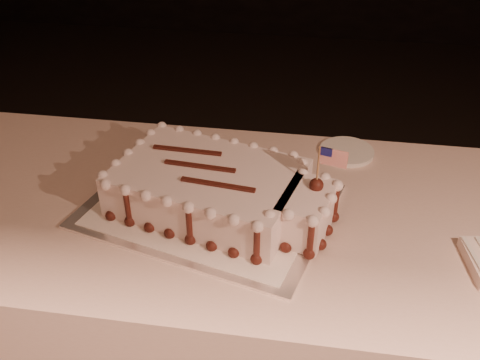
# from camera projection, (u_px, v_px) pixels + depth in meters

# --- Properties ---
(room_shell) EXTENTS (6.10, 8.10, 2.90)m
(room_shell) POSITION_uv_depth(u_px,v_px,m) (193.00, 51.00, 0.50)
(room_shell) COLOR black
(room_shell) RESTS_ON ground
(banquet_table) EXTENTS (2.40, 0.80, 0.75)m
(banquet_table) POSITION_uv_depth(u_px,v_px,m) (256.00, 310.00, 1.57)
(banquet_table) COLOR beige
(banquet_table) RESTS_ON ground
(cake_board) EXTENTS (0.69, 0.58, 0.01)m
(cake_board) POSITION_uv_depth(u_px,v_px,m) (209.00, 206.00, 1.37)
(cake_board) COLOR white
(cake_board) RESTS_ON banquet_table
(doily) EXTENTS (0.62, 0.53, 0.00)m
(doily) POSITION_uv_depth(u_px,v_px,m) (209.00, 204.00, 1.36)
(doily) COLOR white
(doily) RESTS_ON cake_board
(sheet_cake) EXTENTS (0.59, 0.42, 0.22)m
(sheet_cake) POSITION_uv_depth(u_px,v_px,m) (220.00, 190.00, 1.32)
(sheet_cake) COLOR white
(sheet_cake) RESTS_ON doily
(side_plate) EXTENTS (0.16, 0.16, 0.01)m
(side_plate) POSITION_uv_depth(u_px,v_px,m) (347.00, 151.00, 1.58)
(side_plate) COLOR white
(side_plate) RESTS_ON banquet_table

